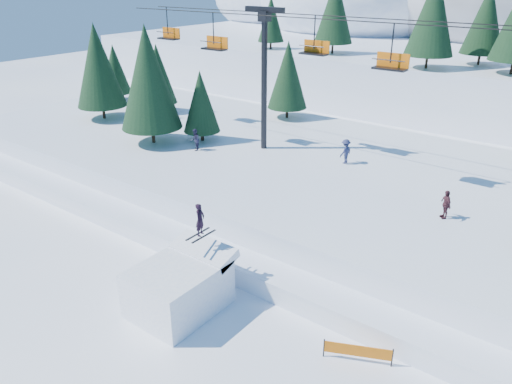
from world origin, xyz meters
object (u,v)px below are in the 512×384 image
Objects in this scene: banner_near at (358,351)px; banner_far at (424,352)px; chairlift at (394,73)px; jump_kicker at (180,285)px.

banner_near and banner_far have the same top height.
banner_near is at bearing -144.41° from banner_far.
chairlift is 16.24× the size of banner_far.
banner_far is at bearing 35.59° from banner_near.
jump_kicker is 0.11× the size of chairlift.
banner_near is (8.47, 1.81, -0.74)m from jump_kicker.
banner_far is at bearing 17.61° from jump_kicker.
jump_kicker is 8.69m from banner_near.
banner_far is (7.63, -12.55, -8.78)m from chairlift.
chairlift is 17.12m from banner_far.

